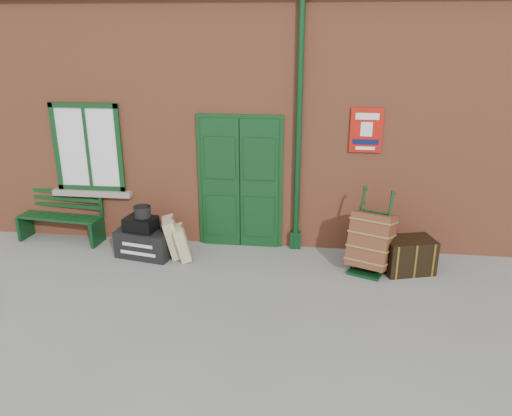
% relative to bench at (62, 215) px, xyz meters
% --- Properties ---
extents(ground, '(80.00, 80.00, 0.00)m').
position_rel_bench_xyz_m(ground, '(3.46, -1.32, -0.46)').
color(ground, gray).
rests_on(ground, ground).
extents(station_building, '(10.30, 4.30, 4.36)m').
position_rel_bench_xyz_m(station_building, '(3.46, 2.17, 1.71)').
color(station_building, '#AD5737').
rests_on(station_building, ground).
extents(bench, '(1.50, 0.59, 0.91)m').
position_rel_bench_xyz_m(bench, '(0.00, 0.00, 0.00)').
color(bench, '#0F3717').
rests_on(bench, ground).
extents(houdini_trunk, '(0.97, 0.65, 0.45)m').
position_rel_bench_xyz_m(houdini_trunk, '(1.67, -0.49, -0.23)').
color(houdini_trunk, black).
rests_on(houdini_trunk, ground).
extents(strongbox, '(0.55, 0.45, 0.22)m').
position_rel_bench_xyz_m(strongbox, '(1.62, -0.49, 0.10)').
color(strongbox, black).
rests_on(strongbox, houdini_trunk).
extents(hatbox, '(0.31, 0.31, 0.18)m').
position_rel_bench_xyz_m(hatbox, '(1.65, -0.46, 0.31)').
color(hatbox, black).
rests_on(hatbox, strongbox).
extents(suitcase_back, '(0.44, 0.53, 0.66)m').
position_rel_bench_xyz_m(suitcase_back, '(2.13, -0.44, -0.12)').
color(suitcase_back, tan).
rests_on(suitcase_back, ground).
extents(suitcase_front, '(0.39, 0.48, 0.57)m').
position_rel_bench_xyz_m(suitcase_front, '(2.31, -0.54, -0.17)').
color(suitcase_front, tan).
rests_on(suitcase_front, ground).
extents(porter_trolley, '(0.80, 0.83, 1.25)m').
position_rel_bench_xyz_m(porter_trolley, '(5.29, -0.57, 0.03)').
color(porter_trolley, '#0D3618').
rests_on(porter_trolley, ground).
extents(dark_trunk, '(0.85, 0.68, 0.54)m').
position_rel_bench_xyz_m(dark_trunk, '(5.87, -0.54, -0.19)').
color(dark_trunk, black).
rests_on(dark_trunk, ground).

